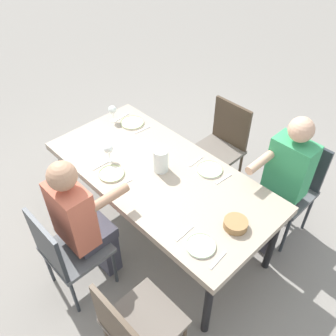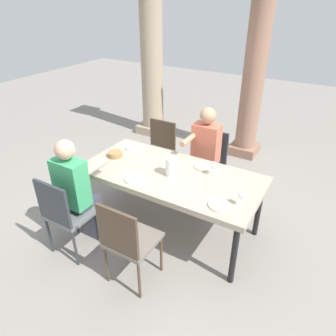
# 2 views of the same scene
# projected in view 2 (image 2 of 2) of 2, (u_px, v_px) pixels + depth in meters

# --- Properties ---
(ground_plane) EXTENTS (16.00, 16.00, 0.00)m
(ground_plane) POSITION_uv_depth(u_px,v_px,m) (171.00, 227.00, 3.79)
(ground_plane) COLOR gray
(dining_table) EXTENTS (1.99, 0.96, 0.76)m
(dining_table) POSITION_uv_depth(u_px,v_px,m) (171.00, 178.00, 3.44)
(dining_table) COLOR tan
(dining_table) RESTS_ON ground
(chair_west_north) EXTENTS (0.44, 0.44, 0.89)m
(chair_west_north) POSITION_uv_depth(u_px,v_px,m) (159.00, 147.00, 4.52)
(chair_west_north) COLOR #6A6158
(chair_west_north) RESTS_ON ground
(chair_west_south) EXTENTS (0.44, 0.44, 0.94)m
(chair_west_south) POSITION_uv_depth(u_px,v_px,m) (65.00, 212.00, 3.16)
(chair_west_south) COLOR #5B5E61
(chair_west_south) RESTS_ON ground
(chair_mid_north) EXTENTS (0.44, 0.44, 0.91)m
(chair_mid_north) POSITION_uv_depth(u_px,v_px,m) (209.00, 161.00, 4.18)
(chair_mid_north) COLOR #5B5E61
(chair_mid_north) RESTS_ON ground
(chair_mid_south) EXTENTS (0.44, 0.44, 0.95)m
(chair_mid_south) POSITION_uv_depth(u_px,v_px,m) (127.00, 239.00, 2.81)
(chair_mid_south) COLOR #6A6158
(chair_mid_south) RESTS_ON ground
(diner_woman_green) EXTENTS (0.35, 0.49, 1.29)m
(diner_woman_green) POSITION_uv_depth(u_px,v_px,m) (78.00, 191.00, 3.24)
(diner_woman_green) COLOR #3F3F4C
(diner_woman_green) RESTS_ON ground
(diner_man_white) EXTENTS (0.35, 0.49, 1.30)m
(diner_man_white) POSITION_uv_depth(u_px,v_px,m) (203.00, 154.00, 3.96)
(diner_man_white) COLOR #3F3F4C
(diner_man_white) RESTS_ON ground
(stone_column_near) EXTENTS (0.53, 0.53, 2.75)m
(stone_column_near) POSITION_uv_depth(u_px,v_px,m) (152.00, 63.00, 5.69)
(stone_column_near) COLOR tan
(stone_column_near) RESTS_ON ground
(stone_column_centre) EXTENTS (0.45, 0.45, 2.77)m
(stone_column_centre) POSITION_uv_depth(u_px,v_px,m) (254.00, 75.00, 4.84)
(stone_column_centre) COLOR #936B56
(stone_column_centre) RESTS_ON ground
(plate_0) EXTENTS (0.20, 0.20, 0.02)m
(plate_0) POSITION_uv_depth(u_px,v_px,m) (134.00, 147.00, 3.95)
(plate_0) COLOR white
(plate_0) RESTS_ON dining_table
(fork_0) EXTENTS (0.03, 0.17, 0.01)m
(fork_0) POSITION_uv_depth(u_px,v_px,m) (124.00, 145.00, 4.02)
(fork_0) COLOR silver
(fork_0) RESTS_ON dining_table
(spoon_0) EXTENTS (0.02, 0.17, 0.01)m
(spoon_0) POSITION_uv_depth(u_px,v_px,m) (143.00, 150.00, 3.88)
(spoon_0) COLOR silver
(spoon_0) RESTS_ON dining_table
(plate_1) EXTENTS (0.22, 0.22, 0.02)m
(plate_1) POSITION_uv_depth(u_px,v_px,m) (135.00, 179.00, 3.29)
(plate_1) COLOR white
(plate_1) RESTS_ON dining_table
(fork_1) EXTENTS (0.03, 0.17, 0.01)m
(fork_1) POSITION_uv_depth(u_px,v_px,m) (123.00, 176.00, 3.35)
(fork_1) COLOR silver
(fork_1) RESTS_ON dining_table
(spoon_1) EXTENTS (0.02, 0.17, 0.01)m
(spoon_1) POSITION_uv_depth(u_px,v_px,m) (146.00, 183.00, 3.22)
(spoon_1) COLOR silver
(spoon_1) RESTS_ON dining_table
(plate_2) EXTENTS (0.21, 0.21, 0.02)m
(plate_2) POSITION_uv_depth(u_px,v_px,m) (204.00, 167.00, 3.51)
(plate_2) COLOR silver
(plate_2) RESTS_ON dining_table
(wine_glass_2) EXTENTS (0.08, 0.08, 0.16)m
(wine_glass_2) POSITION_uv_depth(u_px,v_px,m) (214.00, 166.00, 3.32)
(wine_glass_2) COLOR white
(wine_glass_2) RESTS_ON dining_table
(fork_2) EXTENTS (0.04, 0.17, 0.01)m
(fork_2) POSITION_uv_depth(u_px,v_px,m) (192.00, 164.00, 3.58)
(fork_2) COLOR silver
(fork_2) RESTS_ON dining_table
(spoon_2) EXTENTS (0.02, 0.17, 0.01)m
(spoon_2) POSITION_uv_depth(u_px,v_px,m) (216.00, 170.00, 3.45)
(spoon_2) COLOR silver
(spoon_2) RESTS_ON dining_table
(plate_3) EXTENTS (0.23, 0.23, 0.02)m
(plate_3) POSITION_uv_depth(u_px,v_px,m) (220.00, 205.00, 2.88)
(plate_3) COLOR silver
(plate_3) RESTS_ON dining_table
(wine_glass_3) EXTENTS (0.08, 0.08, 0.16)m
(wine_glass_3) POSITION_uv_depth(u_px,v_px,m) (242.00, 195.00, 2.83)
(wine_glass_3) COLOR white
(wine_glass_3) RESTS_ON dining_table
(fork_3) EXTENTS (0.03, 0.17, 0.01)m
(fork_3) POSITION_uv_depth(u_px,v_px,m) (205.00, 201.00, 2.95)
(fork_3) COLOR silver
(fork_3) RESTS_ON dining_table
(spoon_3) EXTENTS (0.03, 0.17, 0.01)m
(spoon_3) POSITION_uv_depth(u_px,v_px,m) (236.00, 211.00, 2.82)
(spoon_3) COLOR silver
(spoon_3) RESTS_ON dining_table
(water_pitcher) EXTENTS (0.12, 0.12, 0.20)m
(water_pitcher) POSITION_uv_depth(u_px,v_px,m) (171.00, 168.00, 3.33)
(water_pitcher) COLOR white
(water_pitcher) RESTS_ON dining_table
(bread_basket) EXTENTS (0.17, 0.17, 0.06)m
(bread_basket) POSITION_uv_depth(u_px,v_px,m) (115.00, 154.00, 3.74)
(bread_basket) COLOR #9E7547
(bread_basket) RESTS_ON dining_table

